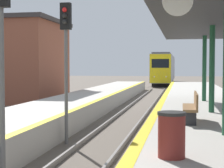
{
  "coord_description": "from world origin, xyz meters",
  "views": [
    {
      "loc": [
        2.61,
        -2.78,
        2.66
      ],
      "look_at": [
        -1.92,
        21.48,
        1.5
      ],
      "focal_mm": 60.0,
      "sensor_mm": 36.0,
      "label": 1
    }
  ],
  "objects_px": {
    "train": "(164,69)",
    "trash_bin": "(172,135)",
    "bench": "(192,106)",
    "signal_mid": "(66,46)",
    "signal_near": "(1,34)"
  },
  "relations": [
    {
      "from": "train",
      "to": "signal_mid",
      "type": "relative_size",
      "value": 4.71
    },
    {
      "from": "signal_near",
      "to": "signal_mid",
      "type": "relative_size",
      "value": 1.0
    },
    {
      "from": "signal_mid",
      "to": "trash_bin",
      "type": "distance_m",
      "value": 6.57
    },
    {
      "from": "trash_bin",
      "to": "bench",
      "type": "height_order",
      "value": "bench"
    },
    {
      "from": "bench",
      "to": "trash_bin",
      "type": "bearing_deg",
      "value": -96.02
    },
    {
      "from": "train",
      "to": "signal_near",
      "type": "height_order",
      "value": "signal_near"
    },
    {
      "from": "train",
      "to": "bench",
      "type": "xyz_separation_m",
      "value": [
        2.94,
        -45.73,
        -0.85
      ]
    },
    {
      "from": "train",
      "to": "signal_mid",
      "type": "height_order",
      "value": "signal_mid"
    },
    {
      "from": "signal_near",
      "to": "signal_mid",
      "type": "distance_m",
      "value": 4.86
    },
    {
      "from": "train",
      "to": "trash_bin",
      "type": "distance_m",
      "value": 50.63
    },
    {
      "from": "train",
      "to": "bench",
      "type": "distance_m",
      "value": 45.83
    },
    {
      "from": "signal_near",
      "to": "trash_bin",
      "type": "height_order",
      "value": "signal_near"
    },
    {
      "from": "signal_near",
      "to": "train",
      "type": "bearing_deg",
      "value": 88.69
    },
    {
      "from": "signal_mid",
      "to": "trash_bin",
      "type": "bearing_deg",
      "value": -53.89
    },
    {
      "from": "trash_bin",
      "to": "signal_near",
      "type": "bearing_deg",
      "value": 176.77
    }
  ]
}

